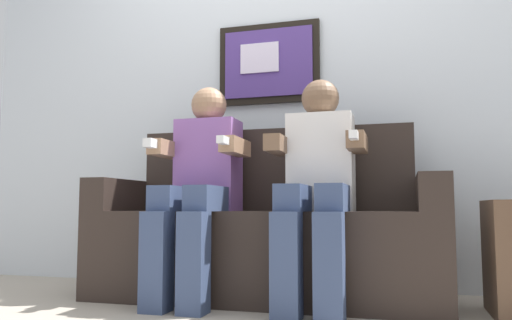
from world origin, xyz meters
TOP-DOWN VIEW (x-y plane):
  - ground_plane at (0.00, 0.00)m, footprint 5.44×5.44m
  - back_wall_assembly at (-0.00, 0.76)m, footprint 4.18×0.10m
  - couch at (0.00, 0.33)m, footprint 1.78×0.58m
  - person_on_left at (-0.30, 0.16)m, footprint 0.46×0.56m
  - person_on_right at (0.30, 0.16)m, footprint 0.46×0.56m

SIDE VIEW (x-z plane):
  - ground_plane at x=0.00m, z-range 0.00..0.00m
  - couch at x=0.00m, z-range -0.14..0.76m
  - person_on_right at x=0.30m, z-range 0.05..1.16m
  - person_on_left at x=-0.30m, z-range 0.05..1.16m
  - back_wall_assembly at x=0.00m, z-range 0.00..2.60m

